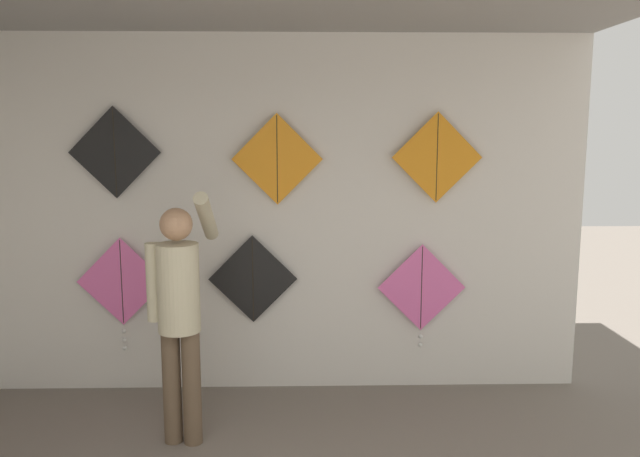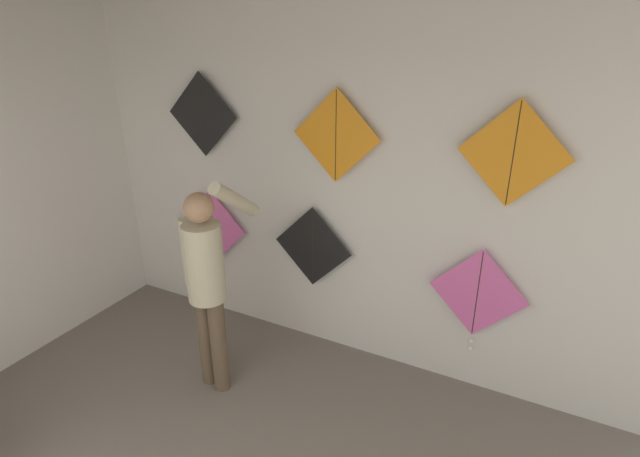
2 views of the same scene
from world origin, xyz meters
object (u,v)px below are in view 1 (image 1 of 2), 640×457
(shopkeeper, at_px, (179,304))
(kite_0, at_px, (122,286))
(kite_4, at_px, (277,159))
(kite_2, at_px, (421,290))
(kite_5, at_px, (437,157))
(kite_3, at_px, (115,152))
(kite_1, at_px, (253,279))

(shopkeeper, bearing_deg, kite_0, 135.59)
(shopkeeper, distance_m, kite_4, 1.37)
(kite_2, xyz_separation_m, kite_4, (-1.13, 0.00, 1.03))
(shopkeeper, relative_size, kite_4, 2.42)
(kite_5, bearing_deg, kite_2, -179.73)
(kite_3, bearing_deg, kite_4, 0.00)
(kite_2, bearing_deg, kite_5, 0.27)
(kite_3, height_order, kite_5, kite_3)
(kite_5, bearing_deg, kite_1, 180.00)
(kite_5, bearing_deg, kite_4, 180.00)
(shopkeeper, xyz_separation_m, kite_3, (-0.62, 0.84, 0.95))
(kite_1, height_order, kite_3, kite_3)
(kite_1, bearing_deg, kite_2, -0.02)
(kite_4, distance_m, kite_5, 1.23)
(kite_0, distance_m, kite_3, 1.03)
(shopkeeper, xyz_separation_m, kite_4, (0.61, 0.84, 0.90))
(kite_1, distance_m, kite_4, 0.96)
(kite_1, xyz_separation_m, kite_4, (0.20, 0.00, 0.94))
(kite_0, relative_size, kite_2, 1.08)
(kite_2, bearing_deg, kite_1, 179.98)
(kite_0, bearing_deg, kite_3, 171.05)
(kite_0, height_order, kite_2, kite_0)
(kite_4, bearing_deg, kite_3, 180.00)
(kite_2, relative_size, kite_3, 1.20)
(kite_5, bearing_deg, shopkeeper, -155.47)
(kite_4, relative_size, kite_5, 1.00)
(kite_1, height_order, kite_5, kite_5)
(kite_3, bearing_deg, kite_2, -0.01)
(kite_2, relative_size, kite_5, 1.20)
(kite_1, height_order, kite_2, kite_1)
(shopkeeper, bearing_deg, kite_3, 135.75)
(kite_3, xyz_separation_m, kite_4, (1.23, 0.00, -0.05))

